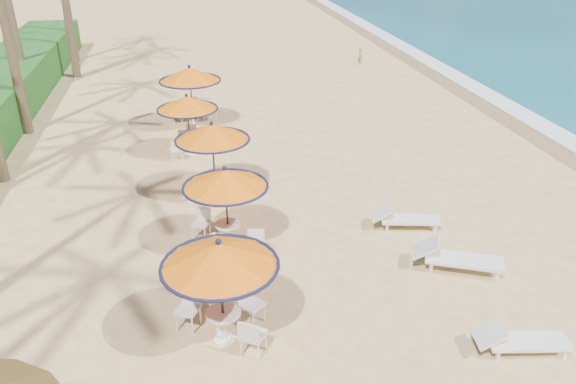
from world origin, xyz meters
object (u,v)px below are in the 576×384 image
station_3 (186,110)px  station_4 (190,81)px  station_1 (224,189)px  lounger_far (403,218)px  station_2 (212,140)px  lounger_near (519,339)px  lounger_mid (455,257)px  station_0 (221,267)px

station_3 → station_4: station_4 is taller
station_1 → lounger_far: (4.99, 0.08, -1.39)m
station_2 → lounger_near: (5.50, -8.33, -1.53)m
lounger_mid → lounger_far: size_ratio=1.14×
station_0 → lounger_far: (5.36, 3.75, -1.49)m
station_0 → lounger_mid: size_ratio=1.08×
station_4 → lounger_mid: size_ratio=1.15×
lounger_near → station_0: bearing=175.1°
station_0 → lounger_near: (5.79, -1.48, -1.49)m
station_0 → lounger_mid: (5.84, 1.52, -1.44)m
station_1 → lounger_near: (5.42, -5.14, -1.39)m
station_2 → station_4: size_ratio=0.92×
station_0 → station_3: (-0.42, 10.40, -0.12)m
station_1 → lounger_far: station_1 is taller
station_4 → lounger_far: 11.29m
station_3 → lounger_near: bearing=-62.4°
station_4 → station_0: bearing=-89.3°
station_4 → lounger_mid: 13.46m
lounger_mid → lounger_far: bearing=126.7°
station_3 → station_1: bearing=-83.3°
station_0 → station_2: station_0 is taller
station_1 → lounger_near: size_ratio=1.18×
station_0 → lounger_mid: station_0 is taller
station_0 → station_2: bearing=87.6°
station_2 → station_3: size_ratio=1.05×
station_3 → station_4: (0.25, 3.06, 0.23)m
lounger_far → lounger_mid: bearing=-65.0°
station_0 → station_3: bearing=92.3°
lounger_near → lounger_far: (-0.43, 5.23, 0.00)m
station_2 → lounger_mid: size_ratio=1.06×
station_1 → station_4: 9.82m
station_3 → lounger_far: station_3 is taller
station_4 → station_1: bearing=-86.9°
station_2 → station_1: bearing=-88.5°
lounger_near → station_4: bearing=121.2°
station_0 → station_1: 3.68m
station_4 → station_3: bearing=-94.6°
station_1 → station_3: bearing=96.7°
station_2 → lounger_mid: (5.56, -5.33, -1.48)m
station_2 → station_4: station_4 is taller
station_4 → lounger_near: 16.17m
lounger_near → lounger_far: bearing=104.2°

